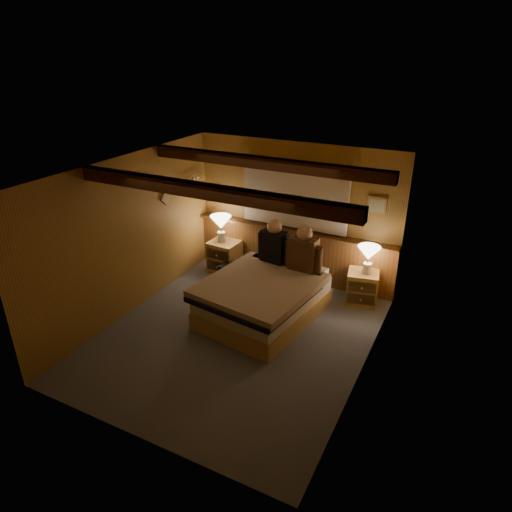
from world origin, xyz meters
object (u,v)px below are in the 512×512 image
Objects in this scene: bed at (263,298)px; lamp_left at (221,224)px; nightstand_left at (224,256)px; person_right at (304,252)px; duffel_bag at (235,273)px; lamp_right at (369,255)px; nightstand_right at (362,287)px; person_left at (274,244)px.

lamp_left is (-1.39, 1.11, 0.57)m from bed.
nightstand_left is 0.63m from lamp_left.
duffel_bag is at bearing 173.46° from person_right.
lamp_left is 1.07× the size of lamp_right.
nightstand_right is 1.14× the size of lamp_left.
person_left is at bearing 175.54° from person_right.
lamp_right is (2.60, 0.01, 0.57)m from nightstand_left.
duffel_bag is (-2.21, -0.32, -0.69)m from lamp_right.
lamp_right is 1.02m from person_right.
nightstand_left is at bearing 141.06° from duffel_bag.
nightstand_right is 0.59m from lamp_right.
lamp_right is (2.64, 0.02, -0.06)m from lamp_left.
person_right is (1.77, -0.52, 0.03)m from lamp_left.
bed is 3.70× the size of nightstand_right.
person_right reaches higher than nightstand_right.
person_left reaches higher than duffel_bag.
lamp_left is at bearing 145.07° from duffel_bag.
person_right reaches higher than nightstand_left.
nightstand_left is 1.01× the size of nightstand_right.
person_left reaches higher than nightstand_left.
nightstand_left is 1.23× the size of lamp_right.
lamp_left is at bearing 166.46° from person_right.
bed is at bearing -148.69° from nightstand_right.
nightstand_left is at bearing 12.41° from lamp_left.
bed is 1.66m from nightstand_right.
nightstand_right is (1.21, 1.14, -0.07)m from bed.
nightstand_right is at bearing 3.67° from nightstand_left.
person_right reaches higher than bed.
person_left reaches higher than bed.
lamp_right is 0.91× the size of duffel_bag.
lamp_left is at bearing 168.57° from nightstand_right.
lamp_right is at bearing 0.40° from lamp_left.
duffel_bag is (-0.96, 0.82, -0.18)m from bed.
lamp_right is 2.34m from duffel_bag.
nightstand_left is 2.66m from lamp_right.
bed is 1.87m from lamp_left.
lamp_right reaches higher than duffel_bag.
person_right is (-0.87, -0.53, 0.09)m from lamp_right.
nightstand_left is 1.12× the size of duffel_bag.
lamp_right is at bearing 8.00° from duffel_bag.
lamp_left is 0.91m from duffel_bag.
nightstand_right is 1.19m from person_right.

